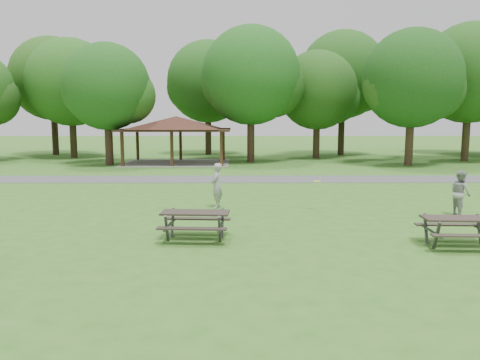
% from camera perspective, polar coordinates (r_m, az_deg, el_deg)
% --- Properties ---
extents(ground, '(160.00, 160.00, 0.00)m').
position_cam_1_polar(ground, '(14.10, -4.01, -7.42)').
color(ground, '#32681D').
rests_on(ground, ground).
extents(asphalt_path, '(120.00, 3.20, 0.02)m').
position_cam_1_polar(asphalt_path, '(27.84, -2.17, 0.11)').
color(asphalt_path, '#4B4B4D').
rests_on(asphalt_path, ground).
extents(pavilion, '(8.60, 7.01, 3.76)m').
position_cam_1_polar(pavilion, '(37.91, -7.79, 6.67)').
color(pavilion, '#311C12').
rests_on(pavilion, ground).
extents(tree_row_c, '(8.19, 7.80, 10.67)m').
position_cam_1_polar(tree_row_c, '(45.21, -19.79, 10.85)').
color(tree_row_c, black).
rests_on(tree_row_c, ground).
extents(tree_row_d, '(6.93, 6.60, 9.27)m').
position_cam_1_polar(tree_row_d, '(37.49, -15.77, 10.59)').
color(tree_row_d, black).
rests_on(tree_row_d, ground).
extents(tree_row_e, '(8.40, 8.00, 11.02)m').
position_cam_1_polar(tree_row_e, '(38.76, 1.50, 12.26)').
color(tree_row_e, '#321E16').
rests_on(tree_row_e, ground).
extents(tree_row_f, '(7.35, 7.00, 9.55)m').
position_cam_1_polar(tree_row_f, '(42.78, 9.52, 10.46)').
color(tree_row_f, '#312015').
rests_on(tree_row_f, ground).
extents(tree_row_g, '(7.77, 7.40, 10.25)m').
position_cam_1_polar(tree_row_g, '(38.07, 20.37, 11.19)').
color(tree_row_g, '#312216').
rests_on(tree_row_g, ground).
extents(tree_row_h, '(8.61, 8.20, 11.37)m').
position_cam_1_polar(tree_row_h, '(43.70, 26.30, 11.29)').
color(tree_row_h, '#322416').
rests_on(tree_row_h, ground).
extents(tree_deep_a, '(8.40, 8.00, 11.38)m').
position_cam_1_polar(tree_deep_a, '(49.55, -21.79, 11.12)').
color(tree_deep_a, black).
rests_on(tree_deep_a, ground).
extents(tree_deep_b, '(8.40, 8.00, 11.13)m').
position_cam_1_polar(tree_deep_b, '(46.81, -3.82, 11.58)').
color(tree_deep_b, black).
rests_on(tree_deep_b, ground).
extents(tree_deep_c, '(8.82, 8.40, 11.90)m').
position_cam_1_polar(tree_deep_c, '(46.89, 12.54, 12.09)').
color(tree_deep_c, black).
rests_on(tree_deep_c, ground).
extents(tree_deep_d, '(8.40, 8.00, 11.27)m').
position_cam_1_polar(tree_deep_d, '(52.62, 26.33, 10.53)').
color(tree_deep_d, black).
rests_on(tree_deep_d, ground).
extents(picnic_table_middle, '(2.13, 1.75, 0.88)m').
position_cam_1_polar(picnic_table_middle, '(14.17, -5.47, -4.67)').
color(picnic_table_middle, '#2A241E').
rests_on(picnic_table_middle, ground).
extents(picnic_table_far, '(2.07, 1.70, 0.87)m').
position_cam_1_polar(picnic_table_far, '(14.72, 25.15, -4.93)').
color(picnic_table_far, '#2D2520').
rests_on(picnic_table_far, ground).
extents(frisbee_in_flight, '(0.32, 0.32, 0.02)m').
position_cam_1_polar(frisbee_in_flight, '(18.54, 9.40, -0.15)').
color(frisbee_in_flight, '#FFFB28').
rests_on(frisbee_in_flight, ground).
extents(frisbee_thrower, '(0.55, 0.73, 1.82)m').
position_cam_1_polar(frisbee_thrower, '(19.01, -2.86, -0.68)').
color(frisbee_thrower, '#97979A').
rests_on(frisbee_thrower, ground).
extents(frisbee_catcher, '(0.76, 0.92, 1.71)m').
position_cam_1_polar(frisbee_catcher, '(19.32, 25.29, -1.44)').
color(frisbee_catcher, '#98989A').
rests_on(frisbee_catcher, ground).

